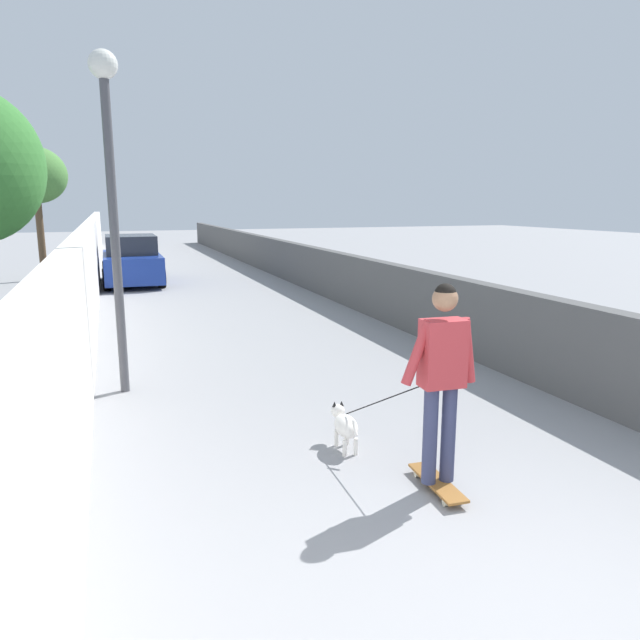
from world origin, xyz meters
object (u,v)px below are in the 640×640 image
(person_skateboarder, at_px, (442,368))
(car_near, at_px, (132,261))
(lamp_post, at_px, (110,166))
(tree_left_mid, at_px, (35,176))
(skateboard, at_px, (437,483))
(dog, at_px, (345,424))

(person_skateboarder, distance_m, car_near, 15.36)
(lamp_post, relative_size, person_skateboarder, 2.45)
(tree_left_mid, xyz_separation_m, skateboard, (-17.21, -4.70, -3.31))
(person_skateboarder, xyz_separation_m, dog, (1.11, 0.44, -0.87))
(tree_left_mid, distance_m, car_near, 4.31)
(skateboard, height_order, car_near, car_near)
(skateboard, bearing_deg, car_near, 7.32)
(skateboard, relative_size, person_skateboarder, 0.45)
(lamp_post, bearing_deg, person_skateboarder, -146.94)
(person_skateboarder, distance_m, dog, 1.48)
(skateboard, xyz_separation_m, car_near, (15.23, 1.96, 0.65))
(person_skateboarder, bearing_deg, car_near, 7.32)
(tree_left_mid, height_order, lamp_post, lamp_post)
(dog, relative_size, car_near, 0.37)
(person_skateboarder, xyz_separation_m, car_near, (15.23, 1.96, -0.43))
(person_skateboarder, height_order, car_near, person_skateboarder)
(skateboard, distance_m, person_skateboarder, 1.08)
(lamp_post, xyz_separation_m, skateboard, (-3.93, -2.56, -2.94))
(tree_left_mid, bearing_deg, skateboard, -164.72)
(tree_left_mid, height_order, person_skateboarder, tree_left_mid)
(dog, bearing_deg, tree_left_mid, 14.81)
(skateboard, bearing_deg, dog, 21.85)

